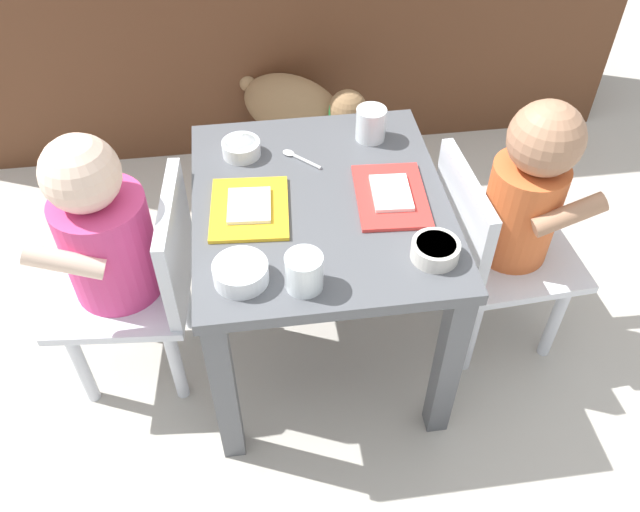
{
  "coord_description": "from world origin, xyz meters",
  "views": [
    {
      "loc": [
        -0.13,
        -0.97,
        1.28
      ],
      "look_at": [
        0.0,
        0.0,
        0.29
      ],
      "focal_mm": 37.05,
      "sensor_mm": 36.0,
      "label": 1
    }
  ],
  "objects_px": {
    "seated_child_left": "(112,240)",
    "spoon_by_left_tray": "(298,157)",
    "water_cup_left": "(304,274)",
    "seated_child_right": "(518,205)",
    "veggie_bowl_far": "(241,148)",
    "veggie_bowl_near": "(435,250)",
    "food_tray_left": "(249,208)",
    "cereal_bowl_left_side": "(241,272)",
    "dog": "(298,110)",
    "food_tray_right": "(391,195)",
    "water_cup_right": "(371,126)",
    "dining_table": "(320,231)"
  },
  "relations": [
    {
      "from": "seated_child_left",
      "to": "spoon_by_left_tray",
      "type": "relative_size",
      "value": 7.87
    },
    {
      "from": "seated_child_left",
      "to": "water_cup_left",
      "type": "relative_size",
      "value": 9.28
    },
    {
      "from": "seated_child_right",
      "to": "veggie_bowl_far",
      "type": "bearing_deg",
      "value": 162.19
    },
    {
      "from": "veggie_bowl_near",
      "to": "veggie_bowl_far",
      "type": "bearing_deg",
      "value": 132.76
    },
    {
      "from": "food_tray_left",
      "to": "cereal_bowl_left_side",
      "type": "xyz_separation_m",
      "value": [
        -0.02,
        -0.18,
        0.01
      ]
    },
    {
      "from": "dog",
      "to": "veggie_bowl_far",
      "type": "xyz_separation_m",
      "value": [
        -0.17,
        -0.54,
        0.27
      ]
    },
    {
      "from": "food_tray_left",
      "to": "veggie_bowl_near",
      "type": "xyz_separation_m",
      "value": [
        0.32,
        -0.17,
        0.01
      ]
    },
    {
      "from": "dog",
      "to": "food_tray_left",
      "type": "bearing_deg",
      "value": -103.3
    },
    {
      "from": "food_tray_right",
      "to": "water_cup_right",
      "type": "xyz_separation_m",
      "value": [
        -0.0,
        0.2,
        0.02
      ]
    },
    {
      "from": "dog",
      "to": "water_cup_left",
      "type": "relative_size",
      "value": 5.63
    },
    {
      "from": "cereal_bowl_left_side",
      "to": "veggie_bowl_far",
      "type": "bearing_deg",
      "value": 86.88
    },
    {
      "from": "water_cup_left",
      "to": "dog",
      "type": "bearing_deg",
      "value": 84.5
    },
    {
      "from": "seated_child_left",
      "to": "dog",
      "type": "relative_size",
      "value": 1.65
    },
    {
      "from": "seated_child_right",
      "to": "veggie_bowl_far",
      "type": "distance_m",
      "value": 0.58
    },
    {
      "from": "water_cup_left",
      "to": "dining_table",
      "type": "bearing_deg",
      "value": 75.5
    },
    {
      "from": "cereal_bowl_left_side",
      "to": "water_cup_left",
      "type": "bearing_deg",
      "value": -14.6
    },
    {
      "from": "water_cup_left",
      "to": "spoon_by_left_tray",
      "type": "height_order",
      "value": "water_cup_left"
    },
    {
      "from": "dog",
      "to": "veggie_bowl_near",
      "type": "height_order",
      "value": "veggie_bowl_near"
    },
    {
      "from": "seated_child_right",
      "to": "water_cup_right",
      "type": "height_order",
      "value": "seated_child_right"
    },
    {
      "from": "food_tray_right",
      "to": "veggie_bowl_far",
      "type": "distance_m",
      "value": 0.33
    },
    {
      "from": "seated_child_left",
      "to": "veggie_bowl_near",
      "type": "height_order",
      "value": "seated_child_left"
    },
    {
      "from": "food_tray_right",
      "to": "water_cup_left",
      "type": "relative_size",
      "value": 2.98
    },
    {
      "from": "food_tray_right",
      "to": "water_cup_left",
      "type": "bearing_deg",
      "value": -133.23
    },
    {
      "from": "food_tray_left",
      "to": "water_cup_left",
      "type": "bearing_deg",
      "value": -68.72
    },
    {
      "from": "cereal_bowl_left_side",
      "to": "food_tray_left",
      "type": "bearing_deg",
      "value": 82.12
    },
    {
      "from": "food_tray_left",
      "to": "water_cup_right",
      "type": "bearing_deg",
      "value": 36.38
    },
    {
      "from": "veggie_bowl_near",
      "to": "spoon_by_left_tray",
      "type": "xyz_separation_m",
      "value": [
        -0.21,
        0.32,
        -0.02
      ]
    },
    {
      "from": "cereal_bowl_left_side",
      "to": "spoon_by_left_tray",
      "type": "height_order",
      "value": "cereal_bowl_left_side"
    },
    {
      "from": "dog",
      "to": "water_cup_left",
      "type": "xyz_separation_m",
      "value": [
        -0.09,
        -0.92,
        0.28
      ]
    },
    {
      "from": "seated_child_right",
      "to": "water_cup_right",
      "type": "bearing_deg",
      "value": 143.85
    },
    {
      "from": "water_cup_right",
      "to": "veggie_bowl_near",
      "type": "height_order",
      "value": "water_cup_right"
    },
    {
      "from": "food_tray_left",
      "to": "water_cup_left",
      "type": "distance_m",
      "value": 0.22
    },
    {
      "from": "seated_child_left",
      "to": "water_cup_right",
      "type": "bearing_deg",
      "value": 18.84
    },
    {
      "from": "seated_child_left",
      "to": "dog",
      "type": "xyz_separation_m",
      "value": [
        0.44,
        0.7,
        -0.19
      ]
    },
    {
      "from": "water_cup_right",
      "to": "spoon_by_left_tray",
      "type": "height_order",
      "value": "water_cup_right"
    },
    {
      "from": "food_tray_left",
      "to": "food_tray_right",
      "type": "bearing_deg",
      "value": 0.0
    },
    {
      "from": "dog",
      "to": "water_cup_right",
      "type": "xyz_separation_m",
      "value": [
        0.1,
        -0.52,
        0.28
      ]
    },
    {
      "from": "seated_child_right",
      "to": "food_tray_left",
      "type": "height_order",
      "value": "seated_child_right"
    },
    {
      "from": "seated_child_right",
      "to": "water_cup_left",
      "type": "relative_size",
      "value": 9.31
    },
    {
      "from": "seated_child_right",
      "to": "spoon_by_left_tray",
      "type": "height_order",
      "value": "seated_child_right"
    },
    {
      "from": "veggie_bowl_near",
      "to": "seated_child_left",
      "type": "bearing_deg",
      "value": 162.49
    },
    {
      "from": "seated_child_right",
      "to": "cereal_bowl_left_side",
      "type": "bearing_deg",
      "value": -162.38
    },
    {
      "from": "seated_child_left",
      "to": "food_tray_left",
      "type": "xyz_separation_m",
      "value": [
        0.27,
        -0.02,
        0.06
      ]
    },
    {
      "from": "seated_child_right",
      "to": "cereal_bowl_left_side",
      "type": "height_order",
      "value": "seated_child_right"
    },
    {
      "from": "veggie_bowl_far",
      "to": "spoon_by_left_tray",
      "type": "height_order",
      "value": "veggie_bowl_far"
    },
    {
      "from": "dog",
      "to": "seated_child_right",
      "type": "bearing_deg",
      "value": -62.29
    },
    {
      "from": "dining_table",
      "to": "cereal_bowl_left_side",
      "type": "xyz_separation_m",
      "value": [
        -0.16,
        -0.19,
        0.1
      ]
    },
    {
      "from": "food_tray_right",
      "to": "veggie_bowl_near",
      "type": "bearing_deg",
      "value": -76.16
    },
    {
      "from": "seated_child_right",
      "to": "spoon_by_left_tray",
      "type": "distance_m",
      "value": 0.46
    },
    {
      "from": "dining_table",
      "to": "veggie_bowl_far",
      "type": "xyz_separation_m",
      "value": [
        -0.14,
        0.16,
        0.1
      ]
    }
  ]
}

